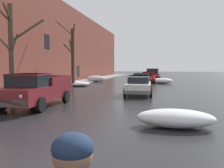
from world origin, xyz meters
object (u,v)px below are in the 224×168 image
sedan_red_parked_far_down_block (148,77)px  bare_tree_second_along_sidewalk (11,48)px  sedan_white_parked_kerbside_close (139,85)px  sedan_grey_parked_kerbside_mid (141,80)px  sedan_black_at_far_intersection (152,74)px  bare_tree_mid_block (72,55)px  pickup_truck_maroon_approaching_near_lane (36,90)px  suv_maroon_queued_behind_truck (153,74)px

sedan_red_parked_far_down_block → bare_tree_second_along_sidewalk: bearing=-112.2°
sedan_white_parked_kerbside_close → sedan_grey_parked_kerbside_mid: 7.00m
bare_tree_second_along_sidewalk → sedan_black_at_far_intersection: bare_tree_second_along_sidewalk is taller
bare_tree_mid_block → pickup_truck_maroon_approaching_near_lane: size_ratio=1.32×
sedan_grey_parked_kerbside_mid → bare_tree_mid_block: bearing=-171.3°
bare_tree_second_along_sidewalk → sedan_red_parked_far_down_block: size_ratio=1.54×
bare_tree_second_along_sidewalk → bare_tree_mid_block: 10.39m
bare_tree_mid_block → sedan_red_parked_far_down_block: size_ratio=1.60×
bare_tree_second_along_sidewalk → suv_maroon_queued_behind_truck: size_ratio=1.45×
sedan_red_parked_far_down_block → pickup_truck_maroon_approaching_near_lane: bearing=-103.1°
sedan_white_parked_kerbside_close → sedan_red_parked_far_down_block: 13.61m
bare_tree_second_along_sidewalk → bare_tree_mid_block: size_ratio=0.96×
pickup_truck_maroon_approaching_near_lane → sedan_grey_parked_kerbside_mid: 14.07m
pickup_truck_maroon_approaching_near_lane → sedan_black_at_far_intersection: pickup_truck_maroon_approaching_near_lane is taller
bare_tree_mid_block → sedan_black_at_far_intersection: bearing=69.1°
sedan_black_at_far_intersection → sedan_red_parked_far_down_block: bearing=-89.4°
pickup_truck_maroon_approaching_near_lane → sedan_grey_parked_kerbside_mid: (4.28, 13.41, -0.13)m
bare_tree_mid_block → sedan_red_parked_far_down_block: bare_tree_mid_block is taller
bare_tree_second_along_sidewalk → pickup_truck_maroon_approaching_near_lane: (2.71, -1.94, -2.41)m
sedan_white_parked_kerbside_close → sedan_red_parked_far_down_block: same height
bare_tree_second_along_sidewalk → sedan_black_at_far_intersection: (7.24, 29.63, -2.54)m
pickup_truck_maroon_approaching_near_lane → bare_tree_second_along_sidewalk: bearing=144.3°
sedan_red_parked_far_down_block → suv_maroon_queued_behind_truck: (0.34, 5.59, 0.24)m
sedan_grey_parked_kerbside_mid → sedan_red_parked_far_down_block: size_ratio=0.97×
sedan_red_parked_far_down_block → suv_maroon_queued_behind_truck: bearing=86.5°
sedan_grey_parked_kerbside_mid → sedan_black_at_far_intersection: same height
bare_tree_second_along_sidewalk → sedan_red_parked_far_down_block: 19.70m
sedan_red_parked_far_down_block → suv_maroon_queued_behind_truck: size_ratio=0.94×
bare_tree_mid_block → suv_maroon_queued_behind_truck: 15.59m
sedan_black_at_far_intersection → suv_maroon_queued_behind_truck: bearing=-85.5°
sedan_white_parked_kerbside_close → sedan_grey_parked_kerbside_mid: size_ratio=1.05×
bare_tree_mid_block → sedan_red_parked_far_down_block: (7.46, 7.71, -2.56)m
bare_tree_mid_block → sedan_black_at_far_intersection: size_ratio=1.58×
suv_maroon_queued_behind_truck → sedan_red_parked_far_down_block: bearing=-93.5°
sedan_white_parked_kerbside_close → sedan_black_at_far_intersection: (-0.21, 25.16, -0.00)m
bare_tree_mid_block → sedan_black_at_far_intersection: (7.34, 19.25, -2.56)m
bare_tree_second_along_sidewalk → sedan_black_at_far_intersection: 30.61m
sedan_grey_parked_kerbside_mid → suv_maroon_queued_behind_truck: bearing=86.6°
sedan_grey_parked_kerbside_mid → sedan_black_at_far_intersection: size_ratio=0.96×
pickup_truck_maroon_approaching_near_lane → sedan_red_parked_far_down_block: bearing=76.9°
bare_tree_second_along_sidewalk → pickup_truck_maroon_approaching_near_lane: 4.11m
sedan_white_parked_kerbside_close → bare_tree_second_along_sidewalk: bearing=-149.0°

